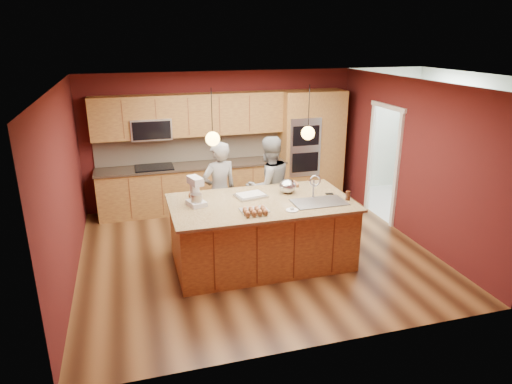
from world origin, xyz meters
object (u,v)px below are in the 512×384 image
object	(u,v)px
stand_mixer	(196,193)
mixing_bowl	(288,186)
island	(262,231)
person_right	(269,186)
person_left	(219,192)

from	to	relation	value
stand_mixer	mixing_bowl	size ratio (longest dim) A/B	1.56
island	person_right	xyz separation A→B (m)	(0.42, 1.01, 0.37)
stand_mixer	person_right	bearing A→B (deg)	15.78
island	person_right	size ratio (longest dim) A/B	1.55
person_left	mixing_bowl	xyz separation A→B (m)	(0.94, -0.74, 0.25)
person_right	mixing_bowl	world-z (taller)	person_right
person_right	stand_mixer	size ratio (longest dim) A/B	4.13
person_right	stand_mixer	bearing A→B (deg)	19.90
stand_mixer	mixing_bowl	bearing A→B (deg)	-11.14
island	person_left	bearing A→B (deg)	113.95
person_right	island	bearing A→B (deg)	55.11
person_left	person_right	size ratio (longest dim) A/B	0.98
stand_mixer	island	bearing A→B (deg)	-24.25
person_right	stand_mixer	xyz separation A→B (m)	(-1.40, -0.88, 0.31)
person_right	person_left	bearing A→B (deg)	-12.44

